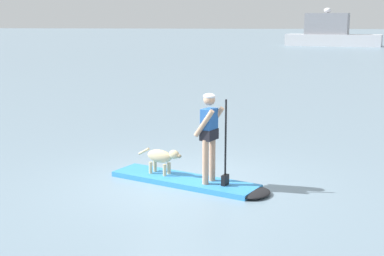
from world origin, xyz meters
TOP-DOWN VIEW (x-y plane):
  - ground_plane at (0.00, 0.00)m, footprint 400.00×400.00m
  - paddleboard at (0.21, -0.09)m, footprint 3.32×1.95m
  - person_paddler at (0.53, -0.22)m, footprint 0.68×0.59m
  - dog at (-0.49, 0.20)m, footprint 0.98×0.47m
  - moored_boat_port at (8.25, 59.83)m, footprint 11.92×5.93m

SIDE VIEW (x-z plane):
  - ground_plane at x=0.00m, z-range 0.00..0.00m
  - paddleboard at x=0.21m, z-range 0.00..0.10m
  - dog at x=-0.49m, z-range 0.19..0.72m
  - person_paddler at x=0.53m, z-range 0.24..1.94m
  - moored_boat_port at x=8.25m, z-range -0.84..3.81m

